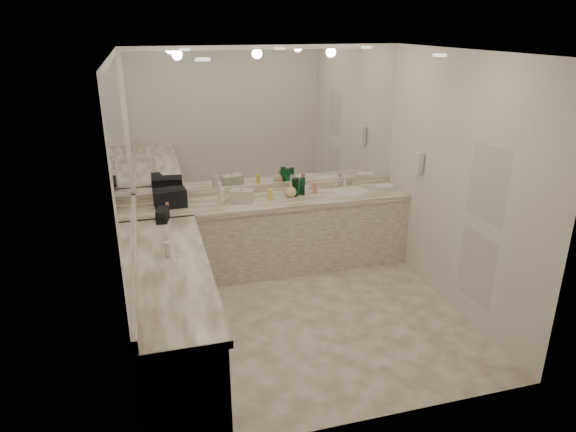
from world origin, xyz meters
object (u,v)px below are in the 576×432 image
object	(u,v)px
sink	(350,192)
soap_bottle_a	(221,193)
soap_bottle_c	(291,190)
black_toiletry_bag	(170,198)
soap_bottle_b	(242,195)
hand_towel	(384,187)
cream_cosmetic_case	(242,196)
wall_phone	(419,162)

from	to	relation	value
sink	soap_bottle_a	bearing A→B (deg)	178.65
sink	soap_bottle_c	bearing A→B (deg)	179.00
black_toiletry_bag	soap_bottle_a	size ratio (longest dim) A/B	1.51
soap_bottle_c	soap_bottle_b	bearing A→B (deg)	-174.44
black_toiletry_bag	hand_towel	bearing A→B (deg)	-0.72
hand_towel	soap_bottle_b	distance (m)	1.81
sink	black_toiletry_bag	xyz separation A→B (m)	(-2.15, 0.05, 0.10)
cream_cosmetic_case	soap_bottle_c	bearing A→B (deg)	23.94
black_toiletry_bag	soap_bottle_c	xyz separation A→B (m)	(1.39, -0.03, -0.01)
hand_towel	soap_bottle_a	xyz separation A→B (m)	(-2.03, 0.02, 0.10)
sink	wall_phone	bearing A→B (deg)	-39.57
cream_cosmetic_case	soap_bottle_b	distance (m)	0.03
sink	soap_bottle_c	xyz separation A→B (m)	(-0.75, 0.01, 0.09)
sink	hand_towel	world-z (taller)	hand_towel
black_toiletry_bag	soap_bottle_a	world-z (taller)	soap_bottle_a
black_toiletry_bag	soap_bottle_b	world-z (taller)	black_toiletry_bag
wall_phone	soap_bottle_b	xyz separation A→B (m)	(-1.96, 0.45, -0.35)
cream_cosmetic_case	hand_towel	size ratio (longest dim) A/B	1.14
wall_phone	hand_towel	world-z (taller)	wall_phone
hand_towel	soap_bottle_a	bearing A→B (deg)	179.38
soap_bottle_b	black_toiletry_bag	bearing A→B (deg)	173.30
soap_bottle_a	hand_towel	bearing A→B (deg)	-0.62
sink	cream_cosmetic_case	bearing A→B (deg)	-179.07
wall_phone	soap_bottle_b	distance (m)	2.04
black_toiletry_bag	cream_cosmetic_case	distance (m)	0.80
sink	black_toiletry_bag	bearing A→B (deg)	178.72
wall_phone	hand_towel	xyz separation A→B (m)	(-0.15, 0.52, -0.43)
soap_bottle_a	soap_bottle_b	world-z (taller)	soap_bottle_a
hand_towel	wall_phone	bearing A→B (deg)	-74.07
wall_phone	soap_bottle_c	distance (m)	1.50
black_toiletry_bag	soap_bottle_c	world-z (taller)	black_toiletry_bag
soap_bottle_c	hand_towel	bearing A→B (deg)	0.09
cream_cosmetic_case	soap_bottle_c	size ratio (longest dim) A/B	1.44
wall_phone	cream_cosmetic_case	size ratio (longest dim) A/B	0.95
soap_bottle_c	sink	bearing A→B (deg)	-1.00
cream_cosmetic_case	hand_towel	bearing A→B (deg)	21.74
black_toiletry_bag	soap_bottle_c	distance (m)	1.39
black_toiletry_bag	hand_towel	distance (m)	2.61
cream_cosmetic_case	soap_bottle_c	xyz separation A→B (m)	(0.59, 0.04, 0.01)
cream_cosmetic_case	soap_bottle_b	xyz separation A→B (m)	(-0.00, -0.02, 0.02)
black_toiletry_bag	hand_towel	world-z (taller)	black_toiletry_bag
sink	soap_bottle_c	world-z (taller)	soap_bottle_c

